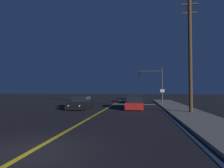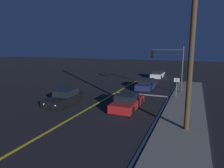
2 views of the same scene
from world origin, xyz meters
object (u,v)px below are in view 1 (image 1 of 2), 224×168
Objects in this scene: car_side_waiting_red at (135,103)px; car_parked_curb_black at (81,103)px; street_sign_corner at (162,94)px; utility_pole_right at (190,53)px; car_following_oncoming_white at (134,97)px; car_mid_block_navy at (134,99)px; traffic_signal_near_right at (153,80)px.

car_side_waiting_red is 1.03× the size of car_parked_curb_black.
utility_pole_right is at bearing -80.67° from street_sign_corner.
car_following_oncoming_white is at bearing 107.19° from street_sign_corner.
utility_pole_right is at bearing -64.43° from car_mid_block_navy.
car_side_waiting_red is 1.10× the size of car_following_oncoming_white.
car_following_oncoming_white is 11.93m from traffic_signal_near_right.
traffic_signal_near_right is 11.72m from utility_pole_right.
car_side_waiting_red and car_parked_curb_black have the same top height.
car_following_oncoming_white is at bearing 91.79° from car_side_waiting_red.
traffic_signal_near_right is at bearing -71.58° from car_following_oncoming_white.
street_sign_corner is (9.62, 6.03, 0.92)m from car_parked_curb_black.
traffic_signal_near_right is (2.58, 7.97, 3.01)m from car_side_waiting_red.
car_parked_curb_black is 12.66m from traffic_signal_near_right.
traffic_signal_near_right is (2.89, -0.96, 3.01)m from car_mid_block_navy.
street_sign_corner reaches higher than car_following_oncoming_white.
car_following_oncoming_white is at bearing -73.73° from traffic_signal_near_right.
car_parked_curb_black is at bearing -102.83° from car_following_oncoming_white.
traffic_signal_near_right is 3.65m from street_sign_corner.
street_sign_corner is at bearing -41.57° from car_mid_block_navy.
car_following_oncoming_white is 0.41× the size of utility_pole_right.
car_side_waiting_red and car_following_oncoming_white have the same top height.
utility_pole_right is (5.35, -12.28, 4.80)m from car_mid_block_navy.
car_parked_curb_black is at bearing -147.91° from street_sign_corner.
street_sign_corner is (4.29, -13.88, 0.93)m from car_following_oncoming_white.
car_following_oncoming_white is 20.61m from car_parked_curb_black.
car_mid_block_navy is at bearing -18.39° from traffic_signal_near_right.
car_mid_block_navy is at bearing -121.61° from car_parked_curb_black.
car_following_oncoming_white is 23.60m from utility_pole_right.
utility_pole_right is (5.69, -22.40, 4.80)m from car_following_oncoming_white.
utility_pole_right is at bearing 102.26° from traffic_signal_near_right.
car_side_waiting_red is at bearing -85.88° from car_following_oncoming_white.
car_mid_block_navy is 0.45× the size of utility_pole_right.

